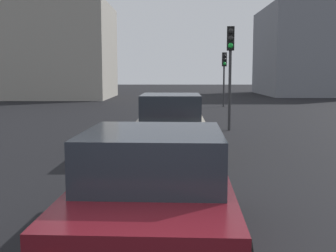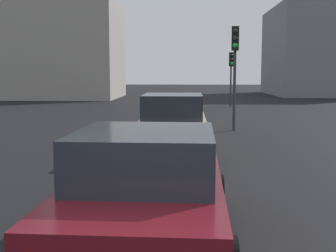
{
  "view_description": "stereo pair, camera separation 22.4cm",
  "coord_description": "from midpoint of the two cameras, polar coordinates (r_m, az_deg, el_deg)",
  "views": [
    {
      "loc": [
        -2.95,
        -0.09,
        2.24
      ],
      "look_at": [
        6.68,
        0.05,
        1.06
      ],
      "focal_mm": 46.84,
      "sensor_mm": 36.0,
      "label": 1
    },
    {
      "loc": [
        -2.94,
        -0.31,
        2.24
      ],
      "look_at": [
        6.68,
        0.05,
        1.06
      ],
      "focal_mm": 46.84,
      "sensor_mm": 36.0,
      "label": 2
    }
  ],
  "objects": [
    {
      "name": "traffic_light_near_left",
      "position": [
        17.03,
        9.09,
        8.98
      ],
      "size": [
        0.32,
        0.3,
        3.97
      ],
      "rotation": [
        0.0,
        0.0,
        3.04
      ],
      "color": "#2D2D30",
      "rests_on": "ground_plane"
    },
    {
      "name": "building_facade_center",
      "position": [
        40.36,
        -12.65,
        9.4
      ],
      "size": [
        9.27,
        8.89,
        8.15
      ],
      "primitive_type": "cube",
      "color": "gray",
      "rests_on": "ground_plane"
    },
    {
      "name": "building_facade_left",
      "position": [
        47.1,
        19.45,
        9.13
      ],
      "size": [
        11.98,
        9.83,
        8.68
      ],
      "primitive_type": "cube",
      "color": "slate",
      "rests_on": "ground_plane"
    },
    {
      "name": "traffic_light_near_right",
      "position": [
        28.93,
        8.46,
        7.52
      ],
      "size": [
        0.33,
        0.3,
        3.54
      ],
      "rotation": [
        0.0,
        0.0,
        3.26
      ],
      "color": "#2D2D30",
      "rests_on": "ground_plane"
    },
    {
      "name": "car_maroon_second",
      "position": [
        5.66,
        -1.61,
        -8.38
      ],
      "size": [
        4.29,
        2.21,
        1.54
      ],
      "rotation": [
        0.0,
        0.0,
        -0.03
      ],
      "color": "#510F16",
      "rests_on": "ground_plane"
    },
    {
      "name": "building_facade_right",
      "position": [
        45.29,
        -19.42,
        14.04
      ],
      "size": [
        10.48,
        7.34,
        16.24
      ],
      "primitive_type": "cube",
      "color": "slate",
      "rests_on": "ground_plane"
    },
    {
      "name": "car_beige_lead",
      "position": [
        12.22,
        1.18,
        0.14
      ],
      "size": [
        4.61,
        2.06,
        1.65
      ],
      "rotation": [
        0.0,
        0.0,
        -0.01
      ],
      "color": "tan",
      "rests_on": "ground_plane"
    }
  ]
}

